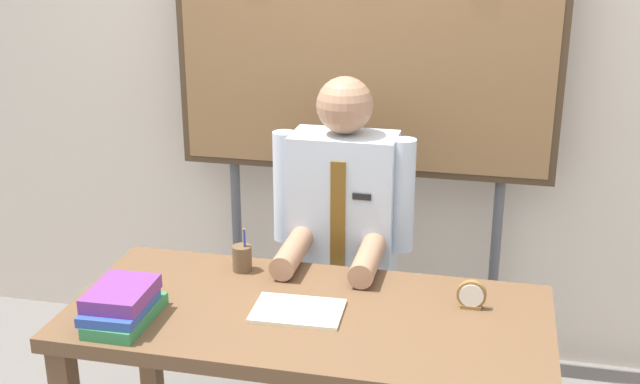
{
  "coord_description": "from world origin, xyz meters",
  "views": [
    {
      "loc": [
        0.56,
        -2.27,
        1.97
      ],
      "look_at": [
        0.0,
        0.18,
        1.09
      ],
      "focal_mm": 44.93,
      "sensor_mm": 36.0,
      "label": 1
    }
  ],
  "objects_px": {
    "book_stack": "(122,305)",
    "pen_holder": "(242,258)",
    "desk": "(308,336)",
    "desk_clock": "(471,296)",
    "person": "(343,263)",
    "open_notebook": "(298,311)",
    "bulletin_board": "(364,34)"
  },
  "relations": [
    {
      "from": "bulletin_board",
      "to": "book_stack",
      "type": "height_order",
      "value": "bulletin_board"
    },
    {
      "from": "book_stack",
      "to": "pen_holder",
      "type": "distance_m",
      "value": 0.52
    },
    {
      "from": "person",
      "to": "book_stack",
      "type": "relative_size",
      "value": 4.76
    },
    {
      "from": "open_notebook",
      "to": "pen_holder",
      "type": "height_order",
      "value": "pen_holder"
    },
    {
      "from": "open_notebook",
      "to": "pen_holder",
      "type": "xyz_separation_m",
      "value": [
        -0.28,
        0.27,
        0.04
      ]
    },
    {
      "from": "desk",
      "to": "book_stack",
      "type": "relative_size",
      "value": 5.35
    },
    {
      "from": "desk_clock",
      "to": "pen_holder",
      "type": "relative_size",
      "value": 0.6
    },
    {
      "from": "open_notebook",
      "to": "desk_clock",
      "type": "distance_m",
      "value": 0.57
    },
    {
      "from": "open_notebook",
      "to": "desk_clock",
      "type": "xyz_separation_m",
      "value": [
        0.55,
        0.16,
        0.04
      ]
    },
    {
      "from": "book_stack",
      "to": "bulletin_board",
      "type": "bearing_deg",
      "value": 65.03
    },
    {
      "from": "desk",
      "to": "desk_clock",
      "type": "relative_size",
      "value": 16.23
    },
    {
      "from": "desk",
      "to": "pen_holder",
      "type": "distance_m",
      "value": 0.42
    },
    {
      "from": "person",
      "to": "open_notebook",
      "type": "height_order",
      "value": "person"
    },
    {
      "from": "person",
      "to": "desk_clock",
      "type": "relative_size",
      "value": 14.46
    },
    {
      "from": "desk_clock",
      "to": "book_stack",
      "type": "bearing_deg",
      "value": -162.37
    },
    {
      "from": "desk",
      "to": "open_notebook",
      "type": "xyz_separation_m",
      "value": [
        -0.03,
        -0.02,
        0.1
      ]
    },
    {
      "from": "pen_holder",
      "to": "book_stack",
      "type": "bearing_deg",
      "value": -118.86
    },
    {
      "from": "desk",
      "to": "desk_clock",
      "type": "bearing_deg",
      "value": 15.03
    },
    {
      "from": "desk",
      "to": "person",
      "type": "height_order",
      "value": "person"
    },
    {
      "from": "desk",
      "to": "open_notebook",
      "type": "relative_size",
      "value": 5.39
    },
    {
      "from": "bulletin_board",
      "to": "open_notebook",
      "type": "relative_size",
      "value": 7.32
    },
    {
      "from": "person",
      "to": "book_stack",
      "type": "height_order",
      "value": "person"
    },
    {
      "from": "desk",
      "to": "book_stack",
      "type": "distance_m",
      "value": 0.61
    },
    {
      "from": "desk",
      "to": "person",
      "type": "bearing_deg",
      "value": 90.0
    },
    {
      "from": "open_notebook",
      "to": "desk",
      "type": "bearing_deg",
      "value": 34.51
    },
    {
      "from": "person",
      "to": "desk",
      "type": "bearing_deg",
      "value": -90.0
    },
    {
      "from": "desk",
      "to": "bulletin_board",
      "type": "bearing_deg",
      "value": 90.0
    },
    {
      "from": "bulletin_board",
      "to": "book_stack",
      "type": "bearing_deg",
      "value": -114.97
    },
    {
      "from": "desk",
      "to": "open_notebook",
      "type": "height_order",
      "value": "open_notebook"
    },
    {
      "from": "person",
      "to": "open_notebook",
      "type": "xyz_separation_m",
      "value": [
        -0.03,
        -0.6,
        0.09
      ]
    },
    {
      "from": "desk_clock",
      "to": "person",
      "type": "bearing_deg",
      "value": 139.56
    },
    {
      "from": "desk",
      "to": "person",
      "type": "distance_m",
      "value": 0.58
    }
  ]
}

